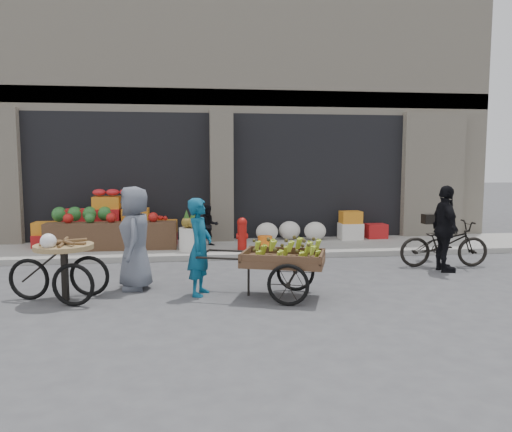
{
  "coord_description": "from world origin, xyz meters",
  "views": [
    {
      "loc": [
        -0.75,
        -7.15,
        2.02
      ],
      "look_at": [
        0.36,
        1.32,
        1.1
      ],
      "focal_mm": 35.0,
      "sensor_mm": 36.0,
      "label": 1
    }
  ],
  "objects": [
    {
      "name": "ground",
      "position": [
        0.0,
        0.0,
        0.0
      ],
      "size": [
        80.0,
        80.0,
        0.0
      ],
      "primitive_type": "plane",
      "color": "#424244",
      "rests_on": "ground"
    },
    {
      "name": "sidewalk",
      "position": [
        0.0,
        4.1,
        0.06
      ],
      "size": [
        18.0,
        2.2,
        0.12
      ],
      "primitive_type": "cube",
      "color": "gray",
      "rests_on": "ground"
    },
    {
      "name": "building",
      "position": [
        0.0,
        8.03,
        3.37
      ],
      "size": [
        14.0,
        6.45,
        7.0
      ],
      "color": "beige",
      "rests_on": "ground"
    },
    {
      "name": "fruit_display",
      "position": [
        -2.48,
        4.38,
        0.67
      ],
      "size": [
        3.1,
        1.12,
        1.24
      ],
      "color": "red",
      "rests_on": "sidewalk"
    },
    {
      "name": "pineapple_bin",
      "position": [
        -0.75,
        3.6,
        0.37
      ],
      "size": [
        0.52,
        0.52,
        0.5
      ],
      "primitive_type": "cylinder",
      "color": "silver",
      "rests_on": "sidewalk"
    },
    {
      "name": "fire_hydrant",
      "position": [
        0.35,
        3.55,
        0.5
      ],
      "size": [
        0.22,
        0.22,
        0.71
      ],
      "color": "#A5140F",
      "rests_on": "sidewalk"
    },
    {
      "name": "orange_bucket",
      "position": [
        0.85,
        3.5,
        0.27
      ],
      "size": [
        0.32,
        0.32,
        0.3
      ],
      "primitive_type": "cylinder",
      "color": "orange",
      "rests_on": "sidewalk"
    },
    {
      "name": "right_bay_goods",
      "position": [
        2.61,
        4.7,
        0.41
      ],
      "size": [
        3.35,
        0.6,
        0.7
      ],
      "color": "silver",
      "rests_on": "sidewalk"
    },
    {
      "name": "seated_person",
      "position": [
        -0.35,
        4.2,
        0.58
      ],
      "size": [
        0.51,
        0.43,
        0.93
      ],
      "primitive_type": "imported",
      "rotation": [
        0.0,
        0.0,
        0.17
      ],
      "color": "black",
      "rests_on": "sidewalk"
    },
    {
      "name": "banana_cart",
      "position": [
        0.56,
        0.06,
        0.62
      ],
      "size": [
        2.19,
        1.41,
        0.85
      ],
      "rotation": [
        0.0,
        0.0,
        -0.33
      ],
      "color": "brown",
      "rests_on": "ground"
    },
    {
      "name": "vendor_woman",
      "position": [
        -0.62,
        0.37,
        0.74
      ],
      "size": [
        0.51,
        0.63,
        1.49
      ],
      "primitive_type": "imported",
      "rotation": [
        0.0,
        0.0,
        1.25
      ],
      "color": "navy",
      "rests_on": "ground"
    },
    {
      "name": "tricycle_cart",
      "position": [
        -2.6,
        0.3,
        0.57
      ],
      "size": [
        1.46,
        1.0,
        0.95
      ],
      "rotation": [
        0.0,
        0.0,
        -0.21
      ],
      "color": "#9E7F51",
      "rests_on": "ground"
    },
    {
      "name": "vendor_grey",
      "position": [
        -1.64,
        0.86,
        0.82
      ],
      "size": [
        0.58,
        0.84,
        1.65
      ],
      "primitive_type": "imported",
      "rotation": [
        0.0,
        0.0,
        -1.49
      ],
      "color": "slate",
      "rests_on": "ground"
    },
    {
      "name": "bicycle",
      "position": [
        4.11,
        1.84,
        0.45
      ],
      "size": [
        1.76,
        0.75,
        0.9
      ],
      "primitive_type": "imported",
      "rotation": [
        0.0,
        0.0,
        1.48
      ],
      "color": "black",
      "rests_on": "ground"
    },
    {
      "name": "cyclist",
      "position": [
        3.91,
        1.44,
        0.8
      ],
      "size": [
        0.47,
        0.97,
        1.6
      ],
      "primitive_type": "imported",
      "rotation": [
        0.0,
        0.0,
        1.48
      ],
      "color": "black",
      "rests_on": "ground"
    }
  ]
}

